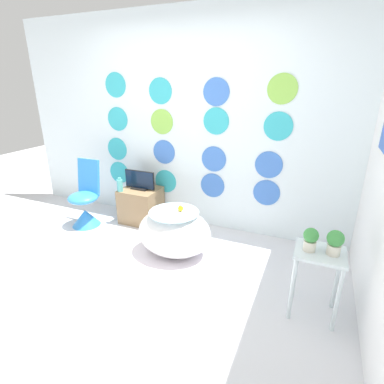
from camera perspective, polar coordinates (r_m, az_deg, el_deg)
name	(u,v)px	position (r m, az deg, el deg)	size (l,w,h in m)	color
ground_plane	(116,291)	(2.96, -14.24, -17.80)	(12.00, 12.00, 0.00)	silver
wall_back_dotted	(188,124)	(3.77, -0.74, 12.74)	(4.98, 0.05, 2.60)	white
rug	(168,261)	(3.27, -4.60, -13.02)	(1.32, 0.91, 0.01)	silver
bathtub	(174,232)	(3.28, -3.39, -7.63)	(0.81, 0.65, 0.51)	white
rubber_duck	(181,208)	(3.14, -2.20, -3.09)	(0.06, 0.06, 0.07)	yellow
chair	(85,206)	(4.15, -19.68, -2.55)	(0.38, 0.39, 0.86)	#338CE0
tv_cabinet	(141,205)	(4.09, -9.67, -2.44)	(0.49, 0.44, 0.46)	#8E704C
tv	(140,181)	(3.98, -9.94, 2.06)	(0.43, 0.12, 0.25)	black
vase	(120,185)	(3.96, -13.58, 1.29)	(0.07, 0.07, 0.18)	#51B2AD
side_table	(318,267)	(2.59, 22.86, -13.05)	(0.37, 0.32, 0.58)	silver
potted_plant_left	(311,239)	(2.46, 21.65, -8.26)	(0.11, 0.11, 0.19)	beige
potted_plant_right	(335,242)	(2.48, 25.59, -8.53)	(0.12, 0.12, 0.20)	beige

